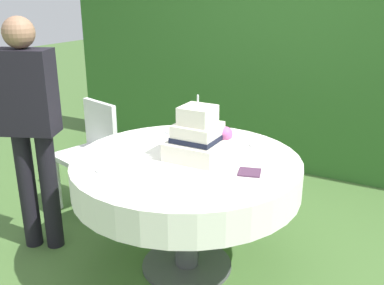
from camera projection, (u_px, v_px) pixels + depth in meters
name	position (u px, v px, depth m)	size (l,w,h in m)	color
ground_plane	(187.00, 266.00, 2.94)	(20.00, 20.00, 0.00)	#476B33
foliage_hedge	(293.00, 49.00, 4.30)	(5.04, 0.41, 2.39)	#336628
cake_table	(186.00, 175.00, 2.72)	(1.41, 1.41, 0.77)	#4C4C51
wedding_cake	(199.00, 138.00, 2.66)	(0.34, 0.34, 0.39)	silver
serving_plate_near	(105.00, 170.00, 2.50)	(0.10, 0.10, 0.01)	white
serving_plate_far	(260.00, 145.00, 2.90)	(0.13, 0.13, 0.01)	white
serving_plate_left	(173.00, 132.00, 3.16)	(0.12, 0.12, 0.01)	white
napkin_stack	(249.00, 172.00, 2.47)	(0.12, 0.12, 0.01)	#4C2D47
garden_chair	(92.00, 145.00, 3.60)	(0.49, 0.49, 0.89)	white
standing_person	(30.00, 122.00, 2.89)	(0.41, 0.33, 1.60)	black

